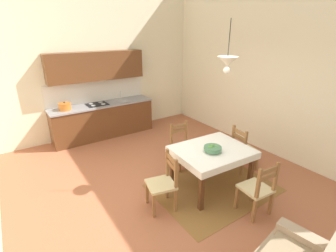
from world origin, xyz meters
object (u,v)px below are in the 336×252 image
pendant_lamp (227,62)px  dining_table (212,155)px  dining_chair_tv_side (163,183)px  dining_chair_window_side (243,150)px  fruit_bowl (213,149)px  kitchen_cabinetry (101,105)px  dining_chair_camera_side (258,189)px  dining_chair_kitchen_side (182,146)px

pendant_lamp → dining_table: bearing=158.8°
dining_chair_tv_side → dining_chair_window_side: size_ratio=1.00×
fruit_bowl → dining_chair_tv_side: bearing=175.7°
kitchen_cabinetry → fruit_bowl: 3.51m
dining_chair_tv_side → fruit_bowl: bearing=-4.3°
dining_table → dining_chair_tv_side: dining_chair_tv_side is taller
dining_chair_camera_side → pendant_lamp: pendant_lamp is taller
dining_chair_window_side → dining_chair_camera_side: bearing=-130.9°
dining_chair_window_side → pendant_lamp: 1.97m
kitchen_cabinetry → dining_chair_kitchen_side: kitchen_cabinetry is taller
dining_chair_kitchen_side → dining_chair_camera_side: bearing=-88.2°
kitchen_cabinetry → dining_chair_window_side: (1.72, -3.29, -0.41)m
dining_chair_tv_side → kitchen_cabinetry: bearing=85.7°
kitchen_cabinetry → dining_chair_kitchen_side: 2.63m
dining_chair_camera_side → dining_chair_tv_side: bearing=139.7°
kitchen_cabinetry → pendant_lamp: (0.91, -3.42, 1.38)m
dining_chair_kitchen_side → fruit_bowl: bearing=-95.2°
dining_chair_camera_side → dining_chair_window_side: bearing=49.1°
dining_chair_kitchen_side → pendant_lamp: bearing=-82.9°
pendant_lamp → dining_chair_kitchen_side: bearing=97.1°
kitchen_cabinetry → dining_chair_tv_side: (-0.25, -3.37, -0.41)m
dining_table → pendant_lamp: pendant_lamp is taller
dining_chair_camera_side → dining_chair_kitchen_side: 1.83m
kitchen_cabinetry → dining_table: bearing=-77.1°
dining_table → kitchen_cabinetry: bearing=102.9°
kitchen_cabinetry → dining_chair_camera_side: bearing=-78.9°
kitchen_cabinetry → pendant_lamp: size_ratio=3.30×
dining_chair_kitchen_side → kitchen_cabinetry: bearing=107.8°
dining_chair_camera_side → dining_chair_window_side: 1.34m
kitchen_cabinetry → dining_chair_tv_side: kitchen_cabinetry is taller
dining_chair_tv_side → dining_table: bearing=0.2°
kitchen_cabinetry → pendant_lamp: bearing=-75.1°
kitchen_cabinetry → dining_chair_camera_side: size_ratio=2.85×
dining_chair_camera_side → fruit_bowl: (-0.14, 0.86, 0.37)m
dining_chair_kitchen_side → pendant_lamp: pendant_lamp is taller
kitchen_cabinetry → dining_chair_window_side: kitchen_cabinetry is taller
pendant_lamp → kitchen_cabinetry: bearing=104.9°
kitchen_cabinetry → dining_table: 3.46m
dining_table → pendant_lamp: size_ratio=1.68×
dining_chair_kitchen_side → pendant_lamp: 2.03m
dining_table → fruit_bowl: size_ratio=4.50×
kitchen_cabinetry → pendant_lamp: 3.80m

